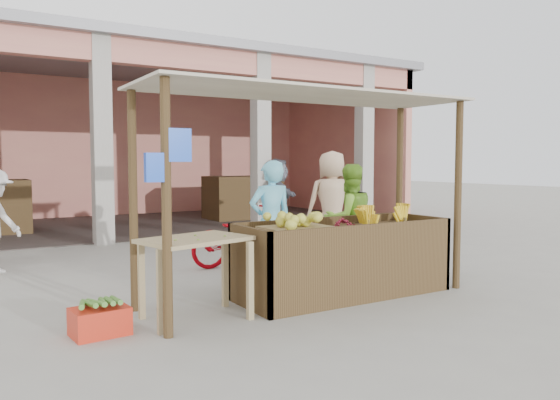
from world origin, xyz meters
TOP-DOWN VIEW (x-y plane):
  - ground at (0.00, 0.00)m, footprint 60.00×60.00m
  - market_building at (0.05, 8.93)m, footprint 14.40×6.40m
  - fruit_stall at (0.50, 0.00)m, footprint 2.60×0.95m
  - stall_awning at (-0.01, 0.06)m, footprint 4.09×1.35m
  - banana_heap at (1.10, -0.01)m, footprint 0.99×0.54m
  - melon_tray at (-0.12, 0.03)m, footprint 0.76×0.66m
  - berry_heap at (0.44, -0.05)m, footprint 0.39×0.32m
  - side_table at (-1.41, -0.04)m, footprint 1.17×0.93m
  - papaya_pile at (-1.41, -0.04)m, footprint 0.69×0.39m
  - red_crate at (-2.37, -0.06)m, footprint 0.53×0.40m
  - plantain_bundle at (-2.37, -0.06)m, footprint 0.41×0.28m
  - produce_sacks at (2.98, 5.19)m, footprint 0.85×0.53m
  - vendor_blue at (0.06, 0.99)m, footprint 0.69×0.54m
  - vendor_green at (1.30, 0.92)m, footprint 0.86×0.59m
  - motorcycle at (0.34, 2.32)m, footprint 0.65×1.83m
  - shopper_c at (2.12, 2.44)m, footprint 1.10×0.88m
  - shopper_d at (2.73, 5.28)m, footprint 1.17×1.76m

SIDE VIEW (x-z plane):
  - ground at x=0.00m, z-range 0.00..0.00m
  - red_crate at x=-2.37m, z-range 0.00..0.26m
  - plantain_bundle at x=-2.37m, z-range 0.26..0.34m
  - produce_sacks at x=2.98m, z-range 0.00..0.65m
  - fruit_stall at x=0.50m, z-range 0.00..0.80m
  - motorcycle at x=0.34m, z-range 0.00..0.95m
  - side_table at x=-1.41m, z-range 0.28..1.12m
  - vendor_green at x=1.30m, z-range 0.00..1.65m
  - berry_heap at x=0.44m, z-range 0.80..0.92m
  - vendor_blue at x=0.06m, z-range 0.00..1.73m
  - shopper_d at x=2.73m, z-range 0.00..1.77m
  - banana_heap at x=1.10m, z-range 0.80..0.98m
  - melon_tray at x=-0.12m, z-range 0.79..1.00m
  - papaya_pile at x=-1.41m, z-range 0.84..1.03m
  - shopper_c at x=2.12m, z-range 0.00..1.98m
  - stall_awning at x=-0.01m, z-range 0.78..3.17m
  - market_building at x=0.05m, z-range 0.60..4.80m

